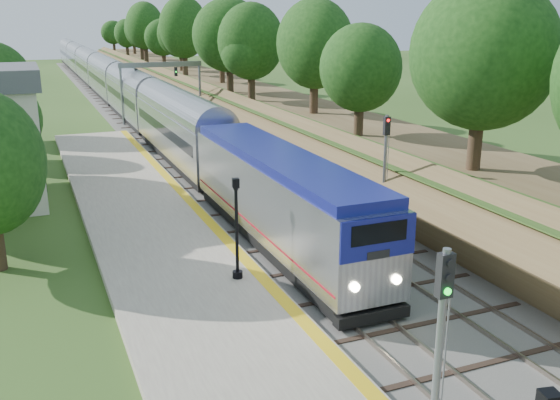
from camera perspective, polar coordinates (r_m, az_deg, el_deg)
name	(u,v)px	position (r m, az deg, el deg)	size (l,w,h in m)	color
trackbed	(149,116)	(70.66, -11.86, 7.54)	(9.50, 170.00, 0.28)	#4C4944
platform	(180,270)	(27.41, -9.12, -6.35)	(6.40, 68.00, 0.38)	gray
yellow_stripe	(243,257)	(28.05, -3.45, -5.19)	(0.55, 68.00, 0.01)	gold
embankment	(222,95)	(72.37, -5.37, 9.53)	(10.64, 170.00, 11.70)	brown
signal_gantry	(161,76)	(65.29, -10.85, 11.08)	(8.40, 0.38, 6.20)	slate
trees_behind_platform	(18,161)	(30.01, -22.80, 3.27)	(7.82, 53.32, 7.21)	#332316
train	(108,82)	(87.02, -15.46, 10.39)	(2.98, 139.71, 4.38)	black
lamppost_far	(237,234)	(25.23, -3.97, -3.16)	(0.42, 0.42, 4.23)	black
signal_platform	(439,344)	(14.30, 14.36, -12.66)	(0.34, 0.27, 5.76)	slate
signal_farside	(385,159)	(32.50, 9.59, 3.74)	(0.32, 0.25, 5.82)	slate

